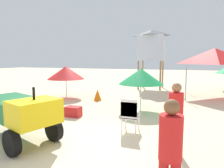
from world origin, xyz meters
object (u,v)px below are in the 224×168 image
at_px(beach_umbrella_far, 66,73).
at_px(cooler_box, 73,111).
at_px(beach_umbrella_left, 141,76).
at_px(lifeguard_tower, 152,45).
at_px(lifeguard_near_left, 170,149).
at_px(popup_canopy, 215,56).
at_px(stacked_plastic_chairs, 130,112).
at_px(lifeguard_near_center, 176,114).
at_px(utility_cart, 19,111).
at_px(surfboard_pile, 32,104).
at_px(traffic_cone_near, 98,95).

xyz_separation_m(beach_umbrella_far, cooler_box, (2.39, -3.30, -1.22)).
bearing_deg(beach_umbrella_left, lifeguard_tower, 95.53).
height_order(lifeguard_near_left, beach_umbrella_far, beach_umbrella_far).
relative_size(lifeguard_near_left, popup_canopy, 0.56).
distance_m(beach_umbrella_left, cooler_box, 3.11).
bearing_deg(lifeguard_near_left, beach_umbrella_left, 105.67).
bearing_deg(stacked_plastic_chairs, popup_canopy, 66.73).
bearing_deg(cooler_box, lifeguard_tower, 79.90).
bearing_deg(stacked_plastic_chairs, lifeguard_near_center, -37.09).
xyz_separation_m(lifeguard_near_center, beach_umbrella_far, (-6.15, 5.20, 0.48)).
xyz_separation_m(popup_canopy, beach_umbrella_far, (-7.82, -2.74, -0.93)).
bearing_deg(cooler_box, popup_canopy, 48.00).
relative_size(utility_cart, lifeguard_near_left, 1.73).
relative_size(stacked_plastic_chairs, surfboard_pile, 0.41).
height_order(popup_canopy, beach_umbrella_far, popup_canopy).
bearing_deg(lifeguard_near_left, surfboard_pile, 145.41).
xyz_separation_m(surfboard_pile, lifeguard_near_center, (5.99, -2.24, 0.69)).
relative_size(lifeguard_tower, beach_umbrella_far, 2.10).
bearing_deg(surfboard_pile, traffic_cone_near, 55.75).
xyz_separation_m(beach_umbrella_left, cooler_box, (-2.20, -1.81, -1.26)).
bearing_deg(lifeguard_near_left, stacked_plastic_chairs, 114.60).
distance_m(surfboard_pile, lifeguard_near_center, 6.44).
xyz_separation_m(utility_cart, surfboard_pile, (-2.05, 2.80, -0.54)).
bearing_deg(traffic_cone_near, stacked_plastic_chairs, -54.92).
height_order(surfboard_pile, beach_umbrella_far, beach_umbrella_far).
bearing_deg(lifeguard_near_left, lifeguard_near_center, 90.36).
bearing_deg(utility_cart, lifeguard_tower, 81.22).
relative_size(lifeguard_near_left, beach_umbrella_left, 0.86).
bearing_deg(traffic_cone_near, utility_cart, -88.14).
height_order(utility_cart, lifeguard_near_center, lifeguard_near_center).
bearing_deg(beach_umbrella_far, utility_cart, -69.02).
relative_size(popup_canopy, cooler_box, 5.13).
height_order(utility_cart, beach_umbrella_far, beach_umbrella_far).
xyz_separation_m(popup_canopy, lifeguard_tower, (-3.90, 2.60, 0.86)).
xyz_separation_m(surfboard_pile, lifeguard_near_left, (6.01, -4.14, 0.68)).
height_order(lifeguard_tower, cooler_box, lifeguard_tower).
xyz_separation_m(stacked_plastic_chairs, surfboard_pile, (-4.68, 1.24, -0.36)).
bearing_deg(beach_umbrella_far, lifeguard_near_left, -49.08).
xyz_separation_m(lifeguard_near_left, popup_canopy, (1.66, 9.85, 1.41)).
height_order(lifeguard_tower, beach_umbrella_far, lifeguard_tower).
bearing_deg(surfboard_pile, beach_umbrella_far, 93.03).
xyz_separation_m(stacked_plastic_chairs, lifeguard_tower, (-0.91, 9.54, 2.59)).
bearing_deg(lifeguard_near_left, lifeguard_tower, 100.19).
relative_size(beach_umbrella_far, traffic_cone_near, 3.46).
height_order(popup_canopy, cooler_box, popup_canopy).
bearing_deg(beach_umbrella_left, utility_cart, -119.04).
relative_size(stacked_plastic_chairs, traffic_cone_near, 1.71).
bearing_deg(surfboard_pile, cooler_box, -8.35).
height_order(surfboard_pile, lifeguard_near_center, lifeguard_near_center).
bearing_deg(lifeguard_tower, beach_umbrella_far, -126.36).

